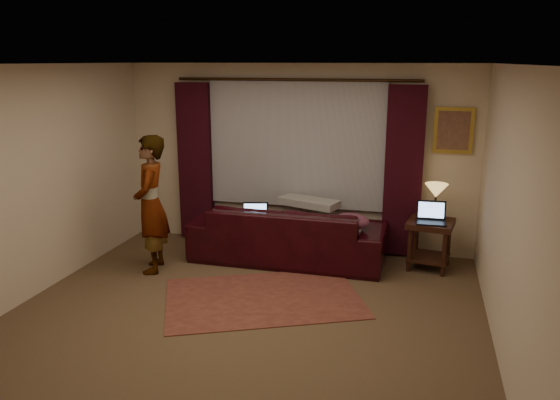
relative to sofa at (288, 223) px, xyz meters
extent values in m
cube|color=brown|center=(-0.04, -1.85, -0.52)|extent=(5.00, 5.00, 0.01)
cube|color=silver|center=(-0.04, -1.85, 2.08)|extent=(5.00, 5.00, 0.02)
cube|color=beige|center=(-0.04, 0.65, 0.78)|extent=(5.00, 0.02, 2.60)
cube|color=beige|center=(-0.04, -4.35, 0.78)|extent=(5.00, 0.02, 2.60)
cube|color=beige|center=(-2.54, -1.85, 0.78)|extent=(0.02, 5.00, 2.60)
cube|color=beige|center=(2.46, -1.85, 0.78)|extent=(0.02, 5.00, 2.60)
cube|color=#A4A4AC|center=(-0.04, 0.59, 0.98)|extent=(2.50, 0.05, 1.80)
cube|color=black|center=(-1.54, 0.54, 0.66)|extent=(0.50, 0.14, 2.30)
cube|color=black|center=(1.46, 0.54, 0.66)|extent=(0.50, 0.14, 2.30)
cylinder|color=black|center=(-0.04, 0.54, 1.86)|extent=(0.04, 0.04, 3.40)
cube|color=gold|center=(2.06, 0.62, 1.23)|extent=(0.50, 0.04, 0.60)
imported|color=black|center=(0.00, 0.00, 0.00)|extent=(2.58, 1.13, 1.04)
cube|color=#979590|center=(0.23, 0.23, 0.52)|extent=(0.89, 0.58, 0.10)
ellipsoid|color=brown|center=(0.85, -0.10, 0.10)|extent=(0.58, 0.51, 0.20)
cube|color=brown|center=(0.03, -1.29, -0.51)|extent=(2.59, 2.23, 0.01)
cube|color=black|center=(1.85, 0.15, -0.20)|extent=(0.64, 0.64, 0.64)
imported|color=#979590|center=(-1.58, -0.81, 0.36)|extent=(0.65, 0.65, 1.75)
camera|label=1|loc=(1.67, -6.81, 2.12)|focal=35.00mm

